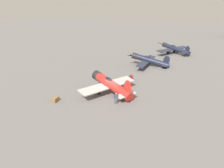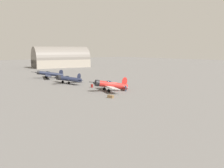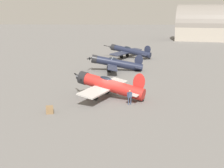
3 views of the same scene
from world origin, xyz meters
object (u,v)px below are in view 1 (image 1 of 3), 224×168
(airplane_mid_apron, at_px, (149,60))
(ground_crew_mechanic, at_px, (116,97))
(fuel_drum, at_px, (131,78))
(equipment_crate, at_px, (55,100))
(airplane_far_line, at_px, (175,49))
(airplane_foreground, at_px, (110,84))

(airplane_mid_apron, xyz_separation_m, ground_crew_mechanic, (-22.47, -2.35, -0.36))
(ground_crew_mechanic, distance_m, fuel_drum, 11.22)
(equipment_crate, xyz_separation_m, fuel_drum, (14.58, -6.36, 0.13))
(airplane_far_line, bearing_deg, airplane_mid_apron, 106.14)
(equipment_crate, height_order, fuel_drum, fuel_drum)
(airplane_foreground, xyz_separation_m, equipment_crate, (-6.60, 5.94, -1.28))
(airplane_foreground, distance_m, equipment_crate, 8.98)
(airplane_foreground, relative_size, airplane_mid_apron, 0.88)
(airplane_foreground, bearing_deg, airplane_mid_apron, -68.77)
(ground_crew_mechanic, xyz_separation_m, fuel_drum, (10.99, 2.17, -0.58))
(ground_crew_mechanic, bearing_deg, airplane_far_line, 152.18)
(airplane_mid_apron, xyz_separation_m, fuel_drum, (-11.48, -0.18, -0.93))
(airplane_far_line, relative_size, equipment_crate, 8.74)
(airplane_mid_apron, xyz_separation_m, equipment_crate, (-26.06, 6.18, -1.07))
(ground_crew_mechanic, bearing_deg, equipment_crate, -94.66)
(airplane_mid_apron, relative_size, ground_crew_mechanic, 7.07)
(airplane_mid_apron, relative_size, fuel_drum, 13.28)
(fuel_drum, bearing_deg, equipment_crate, 156.44)
(airplane_mid_apron, height_order, ground_crew_mechanic, airplane_mid_apron)
(airplane_far_line, xyz_separation_m, equipment_crate, (-42.87, 8.75, -1.24))
(airplane_mid_apron, xyz_separation_m, airplane_far_line, (16.81, -2.57, 0.17))
(airplane_foreground, relative_size, equipment_crate, 7.29)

